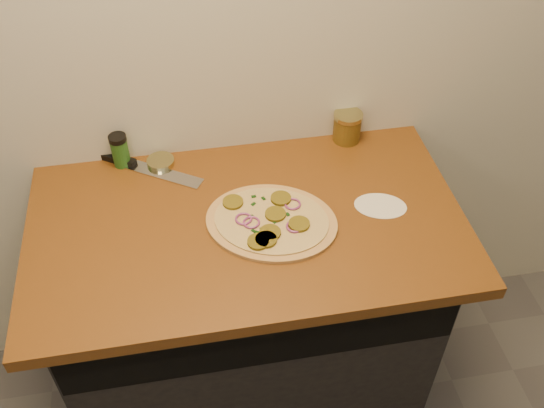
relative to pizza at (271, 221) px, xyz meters
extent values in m
cube|color=beige|center=(-0.06, 0.36, 0.44)|extent=(4.00, 0.02, 2.70)
cube|color=black|center=(-0.06, 0.06, -0.48)|extent=(1.10, 0.60, 0.86)
cube|color=brown|center=(-0.06, 0.03, -0.03)|extent=(1.20, 0.70, 0.04)
cylinder|color=tan|center=(0.00, 0.00, 0.00)|extent=(0.46, 0.46, 0.01)
cylinder|color=#F1EA9F|center=(0.00, 0.00, 0.00)|extent=(0.40, 0.40, 0.00)
cylinder|color=brown|center=(-0.01, -0.05, 0.01)|extent=(0.06, 0.06, 0.01)
cylinder|color=brown|center=(0.07, -0.03, 0.01)|extent=(0.06, 0.06, 0.01)
cylinder|color=brown|center=(0.04, 0.07, 0.01)|extent=(0.06, 0.06, 0.01)
cylinder|color=brown|center=(-0.09, 0.08, 0.01)|extent=(0.06, 0.06, 0.01)
cylinder|color=brown|center=(-0.03, -0.07, 0.01)|extent=(0.06, 0.06, 0.01)
cylinder|color=brown|center=(-0.05, -0.08, 0.01)|extent=(0.06, 0.06, 0.01)
cylinder|color=brown|center=(0.01, 0.01, 0.01)|extent=(0.06, 0.06, 0.01)
torus|color=#7D2E6E|center=(0.06, -0.04, 0.01)|extent=(0.05, 0.05, 0.01)
torus|color=#7D2E6E|center=(-0.05, 0.00, 0.01)|extent=(0.05, 0.05, 0.01)
torus|color=#7D2E6E|center=(0.07, 0.05, 0.01)|extent=(0.05, 0.05, 0.01)
torus|color=#7D2E6E|center=(-0.07, 0.01, 0.01)|extent=(0.05, 0.05, 0.01)
cube|color=black|center=(-0.03, 0.10, 0.01)|extent=(0.01, 0.01, 0.00)
cube|color=black|center=(-0.05, 0.02, 0.01)|extent=(0.01, 0.01, 0.00)
cube|color=black|center=(0.01, 0.01, 0.01)|extent=(0.02, 0.01, 0.00)
cube|color=black|center=(0.05, 0.01, 0.01)|extent=(0.01, 0.02, 0.00)
cube|color=black|center=(-0.01, 0.08, 0.01)|extent=(0.01, 0.02, 0.00)
cube|color=black|center=(-0.04, -0.04, 0.01)|extent=(0.02, 0.01, 0.00)
cube|color=black|center=(0.01, -0.01, 0.01)|extent=(0.01, 0.02, 0.00)
cube|color=black|center=(-0.03, -0.03, 0.01)|extent=(0.01, 0.01, 0.00)
cube|color=black|center=(-0.04, 0.07, 0.01)|extent=(0.02, 0.01, 0.00)
cube|color=black|center=(0.02, 0.03, 0.01)|extent=(0.02, 0.01, 0.00)
cube|color=black|center=(-0.05, -0.04, 0.01)|extent=(0.01, 0.02, 0.00)
cube|color=#B7BAC1|center=(-0.28, 0.26, -0.01)|extent=(0.23, 0.17, 0.01)
cube|color=black|center=(-0.42, 0.35, 0.00)|extent=(0.13, 0.09, 0.02)
cylinder|color=tan|center=(-0.29, 0.31, 0.00)|extent=(0.10, 0.10, 0.02)
cylinder|color=maroon|center=(0.30, 0.33, 0.03)|extent=(0.09, 0.09, 0.08)
cylinder|color=tan|center=(0.30, 0.33, 0.08)|extent=(0.09, 0.09, 0.01)
cylinder|color=#23571B|center=(-0.40, 0.33, 0.04)|extent=(0.05, 0.05, 0.09)
cylinder|color=black|center=(-0.40, 0.33, 0.09)|extent=(0.05, 0.05, 0.02)
cylinder|color=silver|center=(0.32, 0.01, -0.01)|extent=(0.19, 0.19, 0.00)
camera|label=1|loc=(-0.20, -1.14, 1.18)|focal=40.00mm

